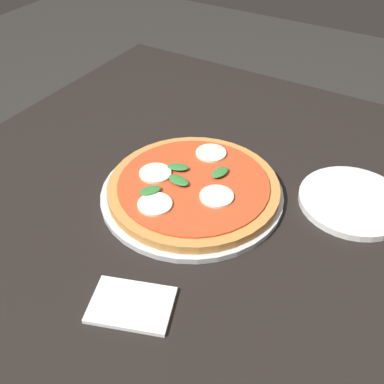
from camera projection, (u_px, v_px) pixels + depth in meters
name	position (u px, v px, depth m)	size (l,w,h in m)	color
dining_table	(208.00, 238.00, 0.97)	(1.20, 1.20, 0.70)	black
serving_tray	(192.00, 194.00, 0.94)	(0.37, 0.37, 0.01)	silver
pizza	(193.00, 187.00, 0.93)	(0.35, 0.35, 0.03)	#C6843F
plate_white	(353.00, 201.00, 0.92)	(0.21, 0.21, 0.01)	white
napkin	(131.00, 305.00, 0.73)	(0.13, 0.09, 0.01)	white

